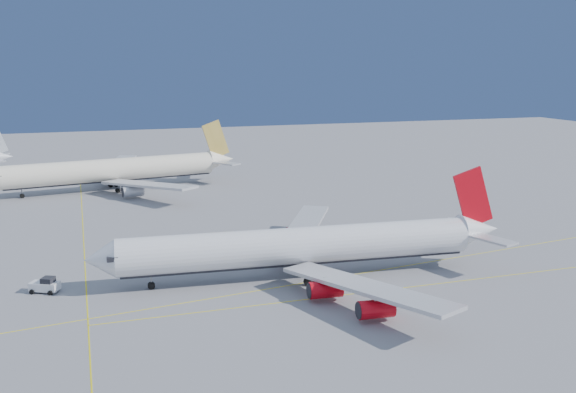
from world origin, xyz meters
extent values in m
plane|color=slate|center=(0.00, 0.00, 0.00)|extent=(500.00, 500.00, 0.00)
cube|color=yellow|center=(5.00, -14.00, 0.01)|extent=(90.00, 0.18, 0.02)
cube|color=yellow|center=(0.00, -6.00, 0.01)|extent=(118.86, 16.88, 0.02)
cube|color=yellow|center=(-40.00, 30.00, 0.01)|extent=(0.18, 140.00, 0.02)
cylinder|color=white|center=(-6.05, -3.83, 5.47)|extent=(59.21, 10.45, 6.10)
cone|color=white|center=(-37.74, -1.48, 5.47)|extent=(5.17, 6.44, 6.10)
cone|color=white|center=(27.00, -6.29, 6.10)|extent=(7.77, 6.33, 5.80)
cube|color=black|center=(-35.75, -1.63, 6.10)|extent=(2.11, 5.91, 0.74)
cube|color=#B7B7BC|center=(-2.00, -21.27, 3.79)|extent=(16.34, 30.35, 0.58)
cube|color=#B7B7BC|center=(0.53, 12.81, 3.79)|extent=(20.05, 29.09, 0.58)
cube|color=red|center=(25.43, -6.17, 11.99)|extent=(8.11, 1.07, 11.13)
cylinder|color=gray|center=(-30.14, -2.04, 1.79)|extent=(0.25, 0.25, 2.42)
cylinder|color=black|center=(-30.14, -2.04, 0.58)|extent=(1.21, 0.82, 1.16)
cylinder|color=gray|center=(-5.32, -8.21, 1.79)|extent=(0.34, 0.34, 2.42)
cylinder|color=black|center=(-5.32, -8.21, 0.58)|extent=(1.22, 1.03, 1.16)
cylinder|color=gray|center=(-4.68, 0.39, 1.79)|extent=(0.34, 0.34, 2.42)
cylinder|color=black|center=(-4.68, 0.39, 0.58)|extent=(1.22, 1.03, 1.16)
cylinder|color=red|center=(-5.83, -15.48, 1.82)|extent=(5.23, 3.00, 2.63)
cylinder|color=red|center=(-2.06, -24.94, 1.82)|extent=(5.23, 3.00, 2.63)
cylinder|color=red|center=(-4.12, 7.65, 1.82)|extent=(5.23, 3.00, 2.63)
cylinder|color=red|center=(1.01, 16.45, 1.82)|extent=(5.23, 3.00, 2.63)
cylinder|color=#F1E7CE|center=(-31.42, 83.23, 5.74)|extent=(58.21, 15.73, 6.35)
cone|color=#F1E7CE|center=(1.01, 88.60, 6.41)|extent=(8.68, 7.23, 6.03)
cube|color=#B7B7BC|center=(-23.25, 66.84, 3.99)|extent=(22.75, 28.76, 0.61)
cube|color=#B7B7BC|center=(-28.97, 101.38, 3.99)|extent=(14.42, 31.54, 0.61)
cube|color=gold|center=(-0.64, 88.33, 12.62)|extent=(8.54, 1.89, 11.79)
cylinder|color=gray|center=(-54.86, 79.35, 1.89)|extent=(0.27, 0.27, 2.56)
cylinder|color=black|center=(-54.86, 79.35, 0.61)|extent=(1.34, 0.97, 1.23)
cylinder|color=gray|center=(-29.58, 78.96, 1.89)|extent=(0.36, 0.36, 2.56)
cylinder|color=black|center=(-29.58, 78.96, 0.61)|extent=(1.37, 1.19, 1.23)
cylinder|color=gray|center=(-31.06, 87.87, 1.89)|extent=(0.36, 0.36, 2.56)
cylinder|color=black|center=(-31.06, 87.87, 0.61)|extent=(1.37, 1.19, 1.23)
cylinder|color=#B7B7BC|center=(-26.91, 69.40, 1.90)|extent=(5.73, 3.62, 2.79)
cylinder|color=#B7B7BC|center=(-31.61, 97.78, 1.90)|extent=(5.73, 3.62, 2.79)
cone|color=white|center=(-63.52, 117.10, 6.17)|extent=(7.72, 5.96, 5.75)
cube|color=white|center=(-46.16, 1.71, 0.98)|extent=(4.87, 3.90, 1.31)
cube|color=black|center=(-45.57, 1.42, 1.96)|extent=(2.39, 2.44, 0.98)
cylinder|color=black|center=(-48.03, 1.37, 0.38)|extent=(0.85, 0.68, 0.76)
cylinder|color=black|center=(-47.01, 3.42, 0.38)|extent=(0.85, 0.68, 0.76)
cylinder|color=black|center=(-45.30, 0.01, 0.38)|extent=(0.85, 0.68, 0.76)
cylinder|color=black|center=(-44.28, 2.06, 0.38)|extent=(0.85, 0.68, 0.76)
camera|label=1|loc=(-39.56, -100.43, 35.18)|focal=40.00mm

